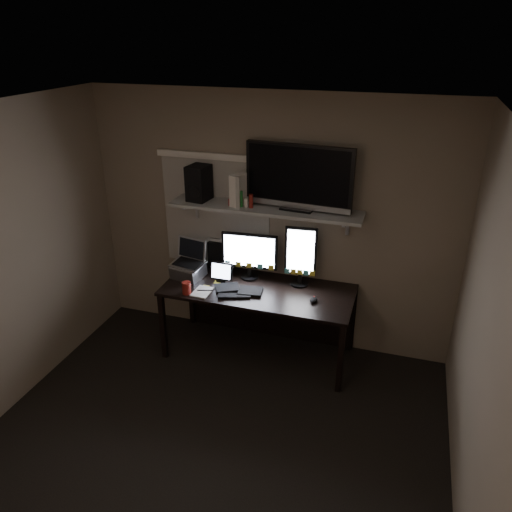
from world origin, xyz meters
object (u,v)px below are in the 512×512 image
at_px(speaker, 199,183).
at_px(laptop, 187,261).
at_px(monitor_landscape, 249,256).
at_px(tv, 299,178).
at_px(monitor_portrait, 301,256).
at_px(desk, 262,299).
at_px(keyboard, 239,290).
at_px(cup, 187,288).
at_px(mouse, 314,300).
at_px(game_console, 241,189).
at_px(tablet, 222,272).

bearing_deg(speaker, laptop, -102.75).
bearing_deg(monitor_landscape, tv, 1.21).
bearing_deg(monitor_portrait, desk, -172.23).
bearing_deg(desk, keyboard, -126.16).
height_order(cup, speaker, speaker).
height_order(keyboard, cup, cup).
bearing_deg(desk, monitor_portrait, 12.35).
distance_m(laptop, speaker, 0.76).
relative_size(desk, laptop, 4.92).
distance_m(monitor_portrait, mouse, 0.44).
bearing_deg(keyboard, speaker, 128.99).
height_order(monitor_landscape, game_console, game_console).
bearing_deg(keyboard, mouse, -16.98).
distance_m(monitor_portrait, laptop, 1.11).
distance_m(keyboard, mouse, 0.71).
distance_m(desk, tv, 1.26).
xyz_separation_m(desk, cup, (-0.61, -0.41, 0.24)).
bearing_deg(monitor_portrait, speaker, 174.40).
relative_size(desk, monitor_landscape, 3.29).
height_order(monitor_portrait, cup, monitor_portrait).
distance_m(desk, monitor_portrait, 0.60).
bearing_deg(speaker, keyboard, -24.86).
xyz_separation_m(keyboard, cup, (-0.45, -0.19, 0.04)).
bearing_deg(mouse, speaker, 170.77).
distance_m(desk, game_console, 1.10).
distance_m(mouse, tv, 1.10).
relative_size(mouse, cup, 0.84).
height_order(tv, speaker, tv).
height_order(monitor_portrait, keyboard, monitor_portrait).
bearing_deg(game_console, speaker, -160.40).
distance_m(tv, speaker, 0.96).
distance_m(laptop, tv, 1.36).
bearing_deg(tablet, game_console, 50.22).
relative_size(mouse, game_console, 0.34).
distance_m(monitor_portrait, game_console, 0.84).
xyz_separation_m(keyboard, tablet, (-0.22, 0.14, 0.09)).
relative_size(monitor_landscape, monitor_portrait, 0.91).
xyz_separation_m(mouse, speaker, (-1.21, 0.30, 0.90)).
distance_m(desk, speaker, 1.28).
bearing_deg(tablet, monitor_landscape, 32.28).
bearing_deg(tablet, tv, 15.68).
height_order(monitor_portrait, tv, tv).
height_order(tv, game_console, tv).
bearing_deg(game_console, monitor_portrait, 17.76).
bearing_deg(desk, speaker, 171.70).
height_order(laptop, cup, laptop).
bearing_deg(laptop, desk, 18.97).
relative_size(tablet, cup, 1.94).
bearing_deg(mouse, game_console, 163.90).
relative_size(keyboard, cup, 3.90).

